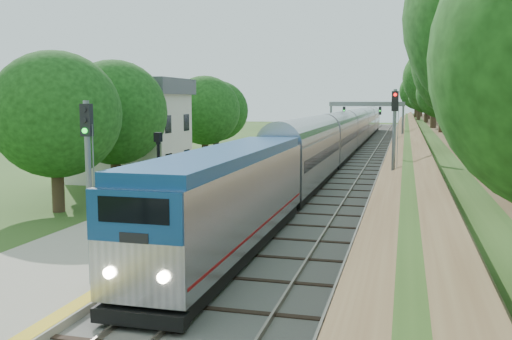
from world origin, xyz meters
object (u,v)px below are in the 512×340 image
(signal_gantry, at_px, (366,114))
(train, at_px, (346,136))
(signal_platform, at_px, (88,173))
(signal_farside, at_px, (394,137))
(station_building, at_px, (130,129))
(lamppost_far, at_px, (159,189))

(signal_gantry, distance_m, train, 4.64)
(signal_platform, height_order, signal_farside, signal_farside)
(station_building, height_order, signal_farside, station_building)
(signal_gantry, height_order, signal_farside, signal_farside)
(station_building, distance_m, train, 31.23)
(lamppost_far, relative_size, signal_platform, 0.77)
(train, height_order, lamppost_far, lamppost_far)
(station_building, distance_m, signal_platform, 26.90)
(station_building, xyz_separation_m, signal_gantry, (16.47, 24.99, 0.73))
(station_building, xyz_separation_m, signal_platform, (11.10, -24.50, -0.06))
(station_building, bearing_deg, lamppost_far, -59.46)
(signal_gantry, xyz_separation_m, signal_platform, (-5.37, -49.49, -0.79))
(signal_gantry, distance_m, signal_farside, 33.16)
(train, distance_m, signal_farside, 36.40)
(station_building, xyz_separation_m, signal_farside, (20.20, -7.96, 0.20))
(signal_gantry, xyz_separation_m, train, (-2.47, 2.85, -2.70))
(station_building, distance_m, signal_gantry, 29.94)
(signal_platform, relative_size, signal_farside, 0.87)
(signal_platform, bearing_deg, signal_farside, 61.19)
(lamppost_far, bearing_deg, signal_farside, 44.26)
(signal_gantry, bearing_deg, lamppost_far, -98.18)
(station_building, relative_size, signal_farside, 1.26)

